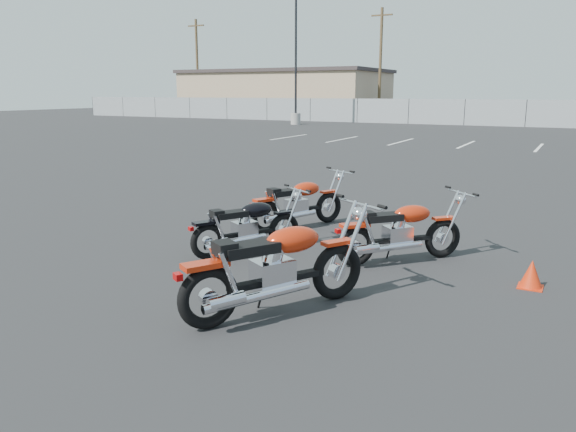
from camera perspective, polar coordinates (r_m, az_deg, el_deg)
The scene contains 12 objects.
ground at distance 7.53m, azimuth -3.50°, elevation -5.56°, with size 120.00×120.00×0.00m, color black.
motorcycle_front_red at distance 9.75m, azimuth 1.06°, elevation 1.33°, with size 1.25×1.90×0.97m.
motorcycle_second_black at distance 8.23m, azimuth -4.19°, elevation -1.00°, with size 1.24×1.76×0.91m.
motorcycle_third_red at distance 7.92m, azimuth 11.36°, elevation -1.52°, with size 1.65×1.69×0.98m.
motorcycle_rear_red at distance 5.96m, azimuth -1.15°, elevation -5.22°, with size 1.58×2.20×1.14m.
training_cone_near at distance 7.45m, azimuth 23.50°, elevation -5.42°, with size 0.29×0.29×0.34m.
light_pole_west at distance 40.96m, azimuth 0.79°, elevation 13.21°, with size 0.80×0.70×10.68m.
chainlink_fence at distance 41.29m, azimuth 23.02°, elevation 9.58°, with size 80.06×0.06×1.80m.
tan_building_west at distance 54.55m, azimuth -0.26°, elevation 12.36°, with size 18.40×10.40×4.30m.
utility_pole_a at distance 56.37m, azimuth -9.20°, elevation 14.78°, with size 1.80×0.24×9.00m.
utility_pole_b at distance 48.77m, azimuth 9.37°, elevation 15.15°, with size 1.80×0.24×9.00m.
parking_line_stripes at distance 26.93m, azimuth 14.51°, elevation 7.19°, with size 15.12×4.00×0.01m.
Camera 1 is at (3.75, -6.09, 2.34)m, focal length 35.00 mm.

